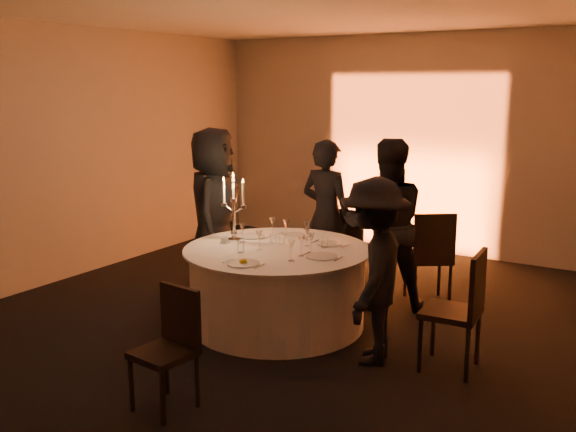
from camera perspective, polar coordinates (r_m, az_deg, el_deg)
The scene contains 35 objects.
floor at distance 6.39m, azimuth -0.95°, elevation -9.58°, with size 7.00×7.00×0.00m, color black.
ceiling at distance 5.99m, azimuth -1.05°, elevation 18.23°, with size 7.00×7.00×0.00m, color white.
wall_back at distance 9.14m, azimuth 10.96°, elevation 6.33°, with size 7.00×7.00×0.00m, color #B1ABA4.
wall_left at distance 8.02m, azimuth -19.46°, elevation 5.17°, with size 7.00×7.00×0.00m, color #B1ABA4.
uplighter_fixture at distance 9.11m, azimuth 9.93°, elevation -2.92°, with size 0.25×0.12×0.10m, color black.
banquet_table at distance 6.26m, azimuth -0.96°, elevation -6.29°, with size 1.80×1.80×0.77m.
chair_left at distance 7.40m, azimuth -6.49°, elevation -1.79°, with size 0.64×0.64×1.06m.
chair_back_left at distance 7.48m, azimuth 5.59°, elevation -2.33°, with size 0.41×0.41×0.92m.
chair_back_right at distance 6.94m, azimuth 12.57°, elevation -3.18°, with size 0.62×0.62×1.01m.
chair_right at distance 5.41m, azimuth 15.20°, elevation -7.57°, with size 0.47×0.47×1.01m.
chair_front at distance 4.78m, azimuth -10.39°, elevation -10.89°, with size 0.43×0.43×0.88m.
guest_left at distance 7.22m, azimuth -6.65°, elevation 0.48°, with size 0.90×0.59×1.85m, color black.
guest_back_left at distance 7.23m, azimuth 3.42°, elevation 0.04°, with size 0.63×0.41×1.72m, color black.
guest_back_right at distance 6.65m, azimuth 8.70°, elevation -0.82°, with size 0.87×0.68×1.78m, color black.
guest_right at distance 5.39m, azimuth 7.62°, elevation -4.88°, with size 1.02×0.58×1.57m, color black.
plate_left at distance 6.61m, azimuth -3.31°, elevation -1.80°, with size 0.35×0.28×0.01m.
plate_back_left at distance 6.63m, azimuth 0.46°, elevation -1.74°, with size 0.35×0.26×0.01m.
plate_back_right at distance 6.30m, azimuth 3.73°, elevation -2.48°, with size 0.35×0.26×0.01m.
plate_right at distance 5.84m, azimuth 3.03°, elevation -3.61°, with size 0.36×0.29×0.01m.
plate_front at distance 5.62m, azimuth -4.00°, elevation -4.13°, with size 0.36×0.29×0.08m.
coffee_cup at distance 6.37m, azimuth -5.64°, elevation -2.16°, with size 0.11×0.11×0.07m.
candelabra at distance 6.41m, azimuth -4.84°, elevation -0.09°, with size 0.29×0.14×0.70m.
wine_glass_a at distance 6.51m, azimuth -0.16°, elevation -0.81°, with size 0.07×0.07×0.19m.
wine_glass_b at distance 5.84m, azimuth 1.17°, elevation -2.27°, with size 0.07×0.07×0.19m.
wine_glass_c at distance 6.61m, azimuth -1.37°, elevation -0.62°, with size 0.07×0.07×0.19m.
wine_glass_d at distance 6.20m, azimuth 1.72°, elevation -1.45°, with size 0.07×0.07×0.19m.
wine_glass_e at distance 6.44m, azimuth 1.75°, elevation -0.96°, with size 0.07×0.07×0.19m.
wine_glass_f at distance 5.94m, azimuth 2.09°, elevation -2.03°, with size 0.07×0.07×0.19m.
wine_glass_g at distance 6.36m, azimuth -4.04°, elevation -1.14°, with size 0.07×0.07×0.19m.
wine_glass_h at distance 5.68m, azimuth 0.30°, elevation -2.68°, with size 0.07×0.07×0.19m.
wine_glass_i at distance 6.04m, azimuth -2.58°, elevation -1.80°, with size 0.07×0.07×0.19m.
tumbler_a at distance 6.17m, azimuth 3.29°, elevation -2.42°, with size 0.07×0.07×0.09m, color white.
tumbler_b at distance 6.33m, azimuth -1.34°, elevation -2.03°, with size 0.07×0.07×0.09m, color white.
tumbler_c at distance 6.29m, azimuth -0.55°, elevation -2.13°, with size 0.07×0.07×0.09m, color white.
tumbler_d at distance 6.01m, azimuth -4.22°, elevation -2.82°, with size 0.07×0.07×0.09m, color white.
Camera 1 is at (3.20, -5.02, 2.31)m, focal length 40.00 mm.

